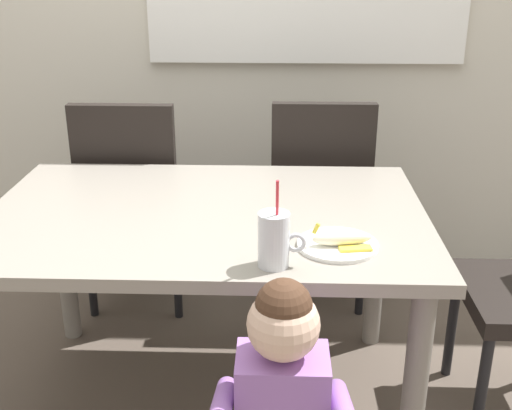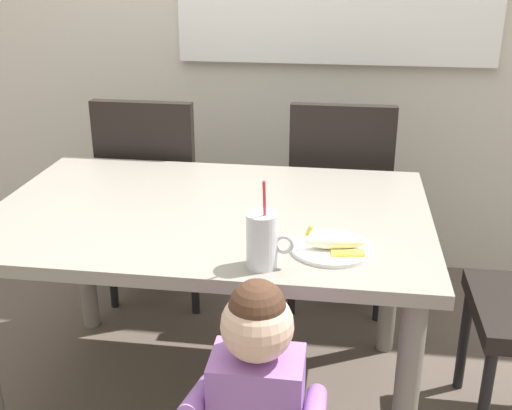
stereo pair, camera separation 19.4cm
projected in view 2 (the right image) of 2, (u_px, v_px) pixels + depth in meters
The scene contains 8 objects.
ground_plane at pixel (215, 394), 2.35m from camera, with size 24.00×24.00×0.00m, color brown.
dining_table at pixel (211, 235), 2.11m from camera, with size 1.42×0.94×0.74m.
dining_chair_left at pixel (155, 190), 2.80m from camera, with size 0.44×0.45×0.96m.
dining_chair_right at pixel (339, 195), 2.75m from camera, with size 0.44×0.45×0.96m.
toddler_standing at pixel (257, 397), 1.52m from camera, with size 0.33×0.24×0.84m.
milk_cup at pixel (263, 243), 1.67m from camera, with size 0.13×0.08×0.25m.
snack_plate at pixel (332, 248), 1.78m from camera, with size 0.23×0.23×0.01m, color white.
peeled_banana at pixel (337, 242), 1.76m from camera, with size 0.17×0.11×0.07m.
Camera 2 is at (0.42, -1.88, 1.52)m, focal length 44.76 mm.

